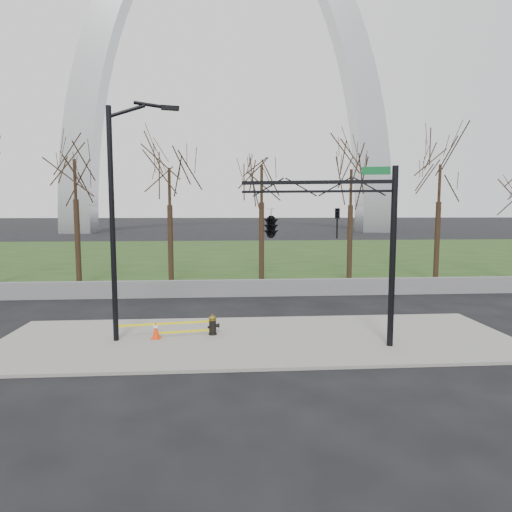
{
  "coord_description": "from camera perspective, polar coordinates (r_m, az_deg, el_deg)",
  "views": [
    {
      "loc": [
        -1.18,
        -15.07,
        4.59
      ],
      "look_at": [
        0.08,
        2.0,
        2.79
      ],
      "focal_mm": 30.84,
      "sensor_mm": 36.0,
      "label": 1
    }
  ],
  "objects": [
    {
      "name": "fire_hydrant",
      "position": [
        16.15,
        -5.62,
        -8.91
      ],
      "size": [
        0.47,
        0.31,
        0.75
      ],
      "rotation": [
        0.0,
        0.0,
        0.33
      ],
      "color": "black",
      "rests_on": "sidewalk"
    },
    {
      "name": "gateway_arch",
      "position": [
        94.3,
        -3.58,
        23.19
      ],
      "size": [
        66.0,
        6.0,
        65.0
      ],
      "primitive_type": null,
      "color": "#B0B2B7",
      "rests_on": "ground"
    },
    {
      "name": "sidewalk",
      "position": [
        15.78,
        0.26,
        -10.73
      ],
      "size": [
        18.0,
        6.0,
        0.1
      ],
      "primitive_type": "cube",
      "color": "slate",
      "rests_on": "ground"
    },
    {
      "name": "street_light",
      "position": [
        15.6,
        -17.36,
        6.1
      ],
      "size": [
        2.36,
        0.7,
        8.21
      ],
      "rotation": [
        0.0,
        0.0,
        0.22
      ],
      "color": "black",
      "rests_on": "ground"
    },
    {
      "name": "tree_row",
      "position": [
        27.17,
        0.72,
        4.86
      ],
      "size": [
        48.3,
        4.0,
        8.12
      ],
      "color": "black",
      "rests_on": "ground"
    },
    {
      "name": "grass_strip",
      "position": [
        45.32,
        -2.69,
        0.2
      ],
      "size": [
        120.0,
        40.0,
        0.06
      ],
      "primitive_type": "cube",
      "color": "#1E3513",
      "rests_on": "ground"
    },
    {
      "name": "traffic_cone",
      "position": [
        16.01,
        -12.86,
        -9.32
      ],
      "size": [
        0.37,
        0.37,
        0.61
      ],
      "rotation": [
        0.0,
        0.0,
        -0.21
      ],
      "color": "#F1320C",
      "rests_on": "sidewalk"
    },
    {
      "name": "guardrail",
      "position": [
        23.47,
        -1.26,
        -4.17
      ],
      "size": [
        60.0,
        0.3,
        0.9
      ],
      "primitive_type": "cube",
      "color": "#59595B",
      "rests_on": "ground"
    },
    {
      "name": "ground",
      "position": [
        15.8,
        0.26,
        -10.9
      ],
      "size": [
        500.0,
        500.0,
        0.0
      ],
      "primitive_type": "plane",
      "color": "black",
      "rests_on": "ground"
    },
    {
      "name": "traffic_signal_mast",
      "position": [
        14.83,
        4.91,
        4.25
      ],
      "size": [
        4.97,
        2.54,
        6.0
      ],
      "rotation": [
        0.0,
        0.0,
        -0.24
      ],
      "color": "black",
      "rests_on": "ground"
    },
    {
      "name": "caution_tape",
      "position": [
        16.04,
        -10.77,
        -8.98
      ],
      "size": [
        3.32,
        0.46,
        0.39
      ],
      "color": "yellow",
      "rests_on": "ground"
    }
  ]
}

